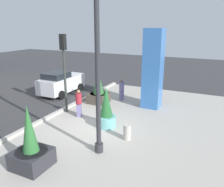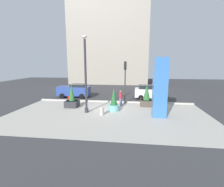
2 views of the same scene
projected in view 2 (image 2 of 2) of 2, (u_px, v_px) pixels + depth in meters
name	position (u px, v px, depth m)	size (l,w,h in m)	color
ground_plane	(114.00, 101.00, 20.83)	(60.00, 60.00, 0.00)	#38383A
plaza_pavement	(107.00, 115.00, 14.98)	(18.00, 10.00, 0.02)	#ADA89E
curb_strip	(114.00, 102.00, 19.96)	(18.00, 0.24, 0.16)	#B7B2A8
lamp_post	(86.00, 76.00, 15.29)	(0.44, 0.44, 6.95)	#2D2D33
art_pillar_blue	(160.00, 88.00, 14.28)	(1.13, 1.13, 5.05)	#3870BC
potted_plant_near_right	(147.00, 98.00, 18.12)	(1.27, 1.27, 2.31)	#4C4238
potted_plant_curbside	(72.00, 99.00, 17.73)	(1.29, 1.29, 2.51)	#2D2D33
potted_plant_by_pillar	(114.00, 102.00, 16.32)	(1.05, 1.05, 2.20)	#6BB2B2
fire_hydrant	(69.00, 99.00, 20.09)	(0.36, 0.26, 0.75)	red
concrete_bollard	(102.00, 111.00, 14.99)	(0.36, 0.36, 0.75)	#B2ADA3
traffic_light_far_side	(125.00, 76.00, 18.96)	(0.28, 0.42, 4.73)	#333833
car_curb_west	(74.00, 90.00, 22.80)	(4.28, 2.08, 1.79)	#2D4793
car_passing_lane	(150.00, 92.00, 21.65)	(3.95, 1.96, 1.79)	silver
pedestrian_crossing	(121.00, 97.00, 18.25)	(0.49, 0.49, 1.66)	slate
pedestrian_on_sidewalk	(160.00, 101.00, 16.81)	(0.50, 0.50, 1.56)	slate
highrise_across_street	(109.00, 6.00, 36.69)	(16.88, 8.30, 33.21)	#9E9384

